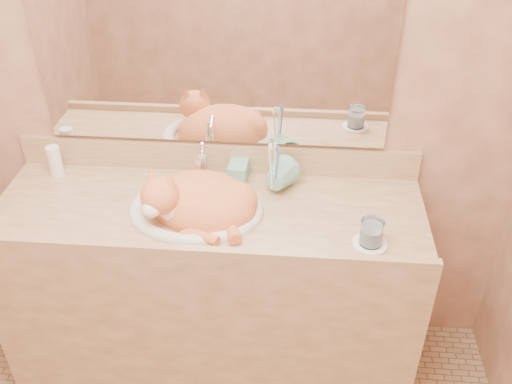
# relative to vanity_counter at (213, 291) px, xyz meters

# --- Properties ---
(wall_back) EXTENTS (2.40, 0.02, 2.50)m
(wall_back) POSITION_rel_vanity_counter_xyz_m (0.00, 0.28, 0.82)
(wall_back) COLOR brown
(wall_back) RESTS_ON ground
(vanity_counter) EXTENTS (1.60, 0.55, 0.85)m
(vanity_counter) POSITION_rel_vanity_counter_xyz_m (0.00, 0.00, 0.00)
(vanity_counter) COLOR olive
(vanity_counter) RESTS_ON floor
(mirror) EXTENTS (1.30, 0.02, 0.80)m
(mirror) POSITION_rel_vanity_counter_xyz_m (0.00, 0.26, 0.97)
(mirror) COLOR white
(mirror) RESTS_ON wall_back
(sink_basin) EXTENTS (0.52, 0.45, 0.15)m
(sink_basin) POSITION_rel_vanity_counter_xyz_m (-0.04, -0.02, 0.50)
(sink_basin) COLOR white
(sink_basin) RESTS_ON vanity_counter
(faucet) EXTENTS (0.08, 0.12, 0.16)m
(faucet) POSITION_rel_vanity_counter_xyz_m (-0.04, 0.17, 0.51)
(faucet) COLOR white
(faucet) RESTS_ON vanity_counter
(cat) EXTENTS (0.46, 0.41, 0.22)m
(cat) POSITION_rel_vanity_counter_xyz_m (-0.03, -0.04, 0.49)
(cat) COLOR #D36130
(cat) RESTS_ON sink_basin
(soap_dispenser) EXTENTS (0.08, 0.08, 0.16)m
(soap_dispenser) POSITION_rel_vanity_counter_xyz_m (0.09, 0.15, 0.51)
(soap_dispenser) COLOR #6CAE98
(soap_dispenser) RESTS_ON vanity_counter
(toothbrush_cup) EXTENTS (0.16, 0.16, 0.11)m
(toothbrush_cup) POSITION_rel_vanity_counter_xyz_m (0.24, 0.10, 0.48)
(toothbrush_cup) COLOR #6CAE98
(toothbrush_cup) RESTS_ON vanity_counter
(toothbrushes) EXTENTS (0.04, 0.04, 0.23)m
(toothbrushes) POSITION_rel_vanity_counter_xyz_m (0.24, 0.10, 0.56)
(toothbrushes) COLOR white
(toothbrushes) RESTS_ON toothbrush_cup
(saucer) EXTENTS (0.12, 0.12, 0.01)m
(saucer) POSITION_rel_vanity_counter_xyz_m (0.58, -0.16, 0.43)
(saucer) COLOR white
(saucer) RESTS_ON vanity_counter
(water_glass) EXTENTS (0.08, 0.08, 0.09)m
(water_glass) POSITION_rel_vanity_counter_xyz_m (0.58, -0.16, 0.48)
(water_glass) COLOR silver
(water_glass) RESTS_ON saucer
(lotion_bottle) EXTENTS (0.05, 0.05, 0.13)m
(lotion_bottle) POSITION_rel_vanity_counter_xyz_m (-0.64, 0.18, 0.49)
(lotion_bottle) COLOR white
(lotion_bottle) RESTS_ON vanity_counter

